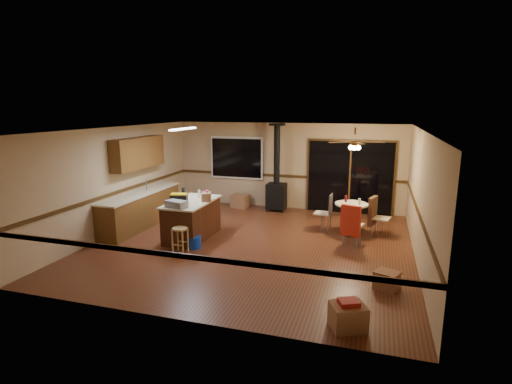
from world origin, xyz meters
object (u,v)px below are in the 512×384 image
at_px(toolbox_black, 179,199).
at_px(chair_near, 351,220).
at_px(bar_stool, 180,241).
at_px(kitchen_island, 192,219).
at_px(toolbox_grey, 176,204).
at_px(chair_left, 327,208).
at_px(blue_bucket, 194,242).
at_px(box_corner_b, 387,280).
at_px(chair_right, 374,211).
at_px(box_under_window, 240,201).
at_px(box_corner_a, 348,317).
at_px(dining_table, 351,213).
at_px(wood_stove, 276,187).

height_order(toolbox_black, chair_near, toolbox_black).
bearing_deg(bar_stool, kitchen_island, 101.83).
relative_size(toolbox_grey, chair_left, 0.93).
bearing_deg(blue_bucket, box_corner_b, -12.16).
xyz_separation_m(chair_right, box_under_window, (-3.99, 1.63, -0.40)).
bearing_deg(box_under_window, chair_right, -22.22).
relative_size(toolbox_black, chair_left, 0.73).
relative_size(toolbox_grey, chair_right, 0.68).
relative_size(chair_right, box_under_window, 1.39).
bearing_deg(box_corner_a, toolbox_grey, 148.76).
bearing_deg(dining_table, kitchen_island, -159.17).
relative_size(dining_table, box_corner_b, 2.08).
xyz_separation_m(toolbox_grey, box_under_window, (0.19, 3.73, -0.77)).
distance_m(wood_stove, chair_right, 3.24).
bearing_deg(toolbox_black, dining_table, 24.24).
relative_size(kitchen_island, toolbox_grey, 3.52).
distance_m(dining_table, chair_right, 0.54).
relative_size(dining_table, chair_right, 1.14).
xyz_separation_m(bar_stool, chair_right, (3.91, 2.50, 0.31)).
bearing_deg(wood_stove, chair_near, -47.38).
height_order(chair_left, chair_near, same).
height_order(wood_stove, toolbox_grey, wood_stove).
distance_m(wood_stove, box_under_window, 1.28).
xyz_separation_m(kitchen_island, chair_near, (3.65, 0.49, 0.14)).
bearing_deg(blue_bucket, chair_right, 29.25).
bearing_deg(toolbox_black, chair_left, 29.45).
bearing_deg(dining_table, toolbox_grey, -151.27).
bearing_deg(box_corner_b, chair_right, 95.54).
height_order(blue_bucket, box_corner_a, box_corner_a).
xyz_separation_m(toolbox_grey, box_corner_b, (4.47, -0.89, -0.82)).
bearing_deg(wood_stove, toolbox_black, -113.30).
relative_size(box_corner_a, box_corner_b, 1.23).
relative_size(kitchen_island, dining_table, 2.10).
relative_size(kitchen_island, chair_right, 2.40).
height_order(box_under_window, box_corner_a, box_under_window).
height_order(box_under_window, box_corner_b, box_under_window).
distance_m(wood_stove, bar_stool, 4.25).
height_order(wood_stove, toolbox_black, wood_stove).
bearing_deg(chair_left, blue_bucket, -141.59).
height_order(toolbox_black, box_corner_a, toolbox_black).
bearing_deg(chair_right, toolbox_grey, -153.29).
bearing_deg(blue_bucket, bar_stool, -108.30).
relative_size(chair_near, chair_right, 1.00).
bearing_deg(toolbox_black, bar_stool, -62.72).
distance_m(chair_left, box_corner_b, 3.33).
xyz_separation_m(wood_stove, chair_near, (2.35, -2.56, -0.13)).
bearing_deg(chair_near, toolbox_black, -167.93).
xyz_separation_m(wood_stove, toolbox_black, (-1.45, -3.37, 0.27)).
bearing_deg(box_corner_b, toolbox_black, 165.20).
relative_size(wood_stove, box_corner_a, 5.32).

